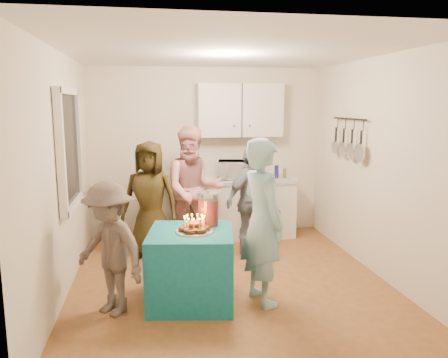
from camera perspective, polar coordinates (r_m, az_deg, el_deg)
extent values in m
plane|color=brown|center=(5.25, 0.65, -13.12)|extent=(4.00, 4.00, 0.00)
plane|color=white|center=(4.87, 0.71, 16.34)|extent=(4.00, 4.00, 0.00)
plane|color=silver|center=(6.86, -2.30, 3.53)|extent=(3.60, 3.60, 0.00)
plane|color=silver|center=(4.91, -20.47, 0.46)|extent=(4.00, 4.00, 0.00)
plane|color=silver|center=(5.51, 19.45, 1.46)|extent=(4.00, 4.00, 0.00)
cube|color=black|center=(5.17, -19.69, 3.73)|extent=(0.04, 1.00, 1.20)
cube|color=white|center=(6.74, -0.23, -4.08)|extent=(2.20, 0.58, 0.86)
cube|color=beige|center=(6.65, -0.23, -0.27)|extent=(2.24, 0.62, 0.05)
cube|color=white|center=(6.75, 2.09, 8.96)|extent=(1.30, 0.30, 0.80)
cube|color=black|center=(6.06, 15.75, 5.21)|extent=(0.12, 1.00, 0.60)
imported|color=white|center=(6.66, 1.46, 1.19)|extent=(0.56, 0.43, 0.28)
cube|color=#126C7C|center=(4.62, -4.30, -11.34)|extent=(0.97, 0.97, 0.76)
cylinder|color=red|center=(4.66, -2.09, -4.04)|extent=(0.22, 0.22, 0.34)
imported|color=#98CCDE|center=(4.48, 5.04, -5.57)|extent=(0.56, 0.71, 1.72)
imported|color=#544318|center=(5.96, -9.63, -2.61)|extent=(0.87, 0.69, 1.56)
imported|color=#CF6C79|center=(6.03, -3.97, -1.44)|extent=(0.88, 0.71, 1.75)
imported|color=#0E1E30|center=(5.96, 3.41, -2.87)|extent=(0.92, 0.80, 1.48)
imported|color=#4E423F|center=(4.41, -14.71, -8.84)|extent=(0.95, 0.94, 1.32)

